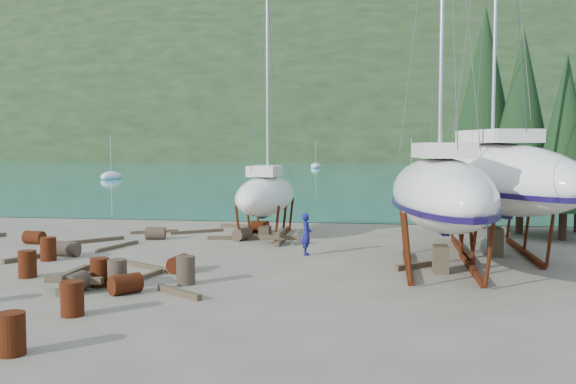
# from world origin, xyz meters

# --- Properties ---
(ground) EXTENTS (600.00, 600.00, 0.00)m
(ground) POSITION_xyz_m (0.00, 0.00, 0.00)
(ground) COLOR #655C4F
(ground) RESTS_ON ground
(bay_water) EXTENTS (700.00, 700.00, 0.00)m
(bay_water) POSITION_xyz_m (0.00, 315.00, 0.01)
(bay_water) COLOR #1B7188
(bay_water) RESTS_ON ground
(far_hill) EXTENTS (800.00, 360.00, 110.00)m
(far_hill) POSITION_xyz_m (0.00, 320.00, 0.00)
(far_hill) COLOR black
(far_hill) RESTS_ON ground
(far_house_left) EXTENTS (6.60, 5.60, 5.60)m
(far_house_left) POSITION_xyz_m (-60.00, 190.00, 2.92)
(far_house_left) COLOR beige
(far_house_left) RESTS_ON ground
(far_house_center) EXTENTS (6.60, 5.60, 5.60)m
(far_house_center) POSITION_xyz_m (-20.00, 190.00, 2.92)
(far_house_center) COLOR beige
(far_house_center) RESTS_ON ground
(far_house_right) EXTENTS (6.60, 5.60, 5.60)m
(far_house_right) POSITION_xyz_m (30.00, 190.00, 2.92)
(far_house_right) COLOR beige
(far_house_right) RESTS_ON ground
(cypress_near_right) EXTENTS (3.60, 3.60, 10.00)m
(cypress_near_right) POSITION_xyz_m (12.50, 12.00, 5.79)
(cypress_near_right) COLOR black
(cypress_near_right) RESTS_ON ground
(cypress_mid_right) EXTENTS (3.06, 3.06, 8.50)m
(cypress_mid_right) POSITION_xyz_m (14.00, 10.00, 4.92)
(cypress_mid_right) COLOR black
(cypress_mid_right) RESTS_ON ground
(cypress_back_left) EXTENTS (4.14, 4.14, 11.50)m
(cypress_back_left) POSITION_xyz_m (11.00, 14.00, 6.66)
(cypress_back_left) COLOR black
(cypress_back_left) RESTS_ON ground
(moored_boat_left) EXTENTS (2.00, 5.00, 6.05)m
(moored_boat_left) POSITION_xyz_m (-30.00, 60.00, 0.39)
(moored_boat_left) COLOR white
(moored_boat_left) RESTS_ON ground
(moored_boat_mid) EXTENTS (2.00, 5.00, 6.05)m
(moored_boat_mid) POSITION_xyz_m (10.00, 80.00, 0.39)
(moored_boat_mid) COLOR white
(moored_boat_mid) RESTS_ON ground
(moored_boat_far) EXTENTS (2.00, 5.00, 6.05)m
(moored_boat_far) POSITION_xyz_m (-8.00, 110.00, 0.39)
(moored_boat_far) COLOR white
(moored_boat_far) RESTS_ON ground
(large_sailboat_near) EXTENTS (3.92, 10.83, 16.75)m
(large_sailboat_near) POSITION_xyz_m (7.83, 1.99, 2.70)
(large_sailboat_near) COLOR white
(large_sailboat_near) RESTS_ON ground
(large_sailboat_far) EXTENTS (6.88, 12.32, 18.72)m
(large_sailboat_far) POSITION_xyz_m (10.22, 5.67, 3.05)
(large_sailboat_far) COLOR white
(large_sailboat_far) RESTS_ON ground
(small_sailboat_shore) EXTENTS (2.69, 7.55, 11.92)m
(small_sailboat_shore) POSITION_xyz_m (0.28, 9.72, 1.96)
(small_sailboat_shore) COLOR white
(small_sailboat_shore) RESTS_ON ground
(worker) EXTENTS (0.45, 0.64, 1.66)m
(worker) POSITION_xyz_m (2.90, 4.27, 0.83)
(worker) COLOR navy
(worker) RESTS_ON ground
(drum_1) EXTENTS (0.64, 0.92, 0.58)m
(drum_1) POSITION_xyz_m (-2.98, -3.24, 0.29)
(drum_1) COLOR #2D2823
(drum_1) RESTS_ON ground
(drum_2) EXTENTS (0.97, 0.72, 0.58)m
(drum_2) POSITION_xyz_m (-9.30, 5.37, 0.29)
(drum_2) COLOR #5A1D0F
(drum_2) RESTS_ON ground
(drum_3) EXTENTS (0.58, 0.58, 0.88)m
(drum_3) POSITION_xyz_m (-1.61, -8.75, 0.44)
(drum_3) COLOR #5A1D0F
(drum_3) RESTS_ON ground
(drum_4) EXTENTS (0.90, 0.61, 0.58)m
(drum_4) POSITION_xyz_m (-0.21, 10.62, 0.29)
(drum_4) COLOR #5A1D0F
(drum_4) RESTS_ON ground
(drum_5) EXTENTS (0.58, 0.58, 0.88)m
(drum_5) POSITION_xyz_m (-0.15, -1.67, 0.44)
(drum_5) COLOR #2D2823
(drum_5) RESTS_ON ground
(drum_6) EXTENTS (0.67, 0.94, 0.58)m
(drum_6) POSITION_xyz_m (-0.97, 0.17, 0.29)
(drum_6) COLOR #5A1D0F
(drum_6) RESTS_ON ground
(drum_7) EXTENTS (0.58, 0.58, 0.88)m
(drum_7) POSITION_xyz_m (-1.84, -5.69, 0.44)
(drum_7) COLOR #5A1D0F
(drum_7) RESTS_ON ground
(drum_8) EXTENTS (0.58, 0.58, 0.88)m
(drum_8) POSITION_xyz_m (-6.52, 1.58, 0.44)
(drum_8) COLOR #5A1D0F
(drum_8) RESTS_ON ground
(drum_9) EXTENTS (0.97, 0.72, 0.58)m
(drum_9) POSITION_xyz_m (-4.49, 7.47, 0.29)
(drum_9) COLOR #2D2823
(drum_9) RESTS_ON ground
(drum_10) EXTENTS (0.58, 0.58, 0.88)m
(drum_10) POSITION_xyz_m (-2.64, -2.38, 0.44)
(drum_10) COLOR #5A1D0F
(drum_10) RESTS_ON ground
(drum_11) EXTENTS (0.87, 1.03, 0.58)m
(drum_11) POSITION_xyz_m (-0.49, 7.81, 0.29)
(drum_11) COLOR #2D2823
(drum_11) RESTS_ON ground
(drum_12) EXTENTS (1.01, 1.05, 0.58)m
(drum_12) POSITION_xyz_m (-1.48, -3.18, 0.29)
(drum_12) COLOR #5A1D0F
(drum_12) RESTS_ON ground
(drum_14) EXTENTS (0.58, 0.58, 0.88)m
(drum_14) POSITION_xyz_m (-5.59, -1.42, 0.44)
(drum_14) COLOR #5A1D0F
(drum_14) RESTS_ON ground
(drum_15) EXTENTS (0.91, 0.63, 0.58)m
(drum_15) POSITION_xyz_m (-6.27, 2.57, 0.29)
(drum_15) COLOR #2D2823
(drum_15) RESTS_ON ground
(drum_17) EXTENTS (0.58, 0.58, 0.88)m
(drum_17) POSITION_xyz_m (-2.00, -2.55, 0.44)
(drum_17) COLOR #2D2823
(drum_17) RESTS_ON ground
(timber_0) EXTENTS (2.12, 1.26, 0.14)m
(timber_0) POSITION_xyz_m (-5.32, 9.53, 0.07)
(timber_0) COLOR brown
(timber_0) RESTS_ON ground
(timber_1) EXTENTS (1.37, 1.26, 0.19)m
(timber_1) POSITION_xyz_m (6.97, 1.99, 0.10)
(timber_1) COLOR brown
(timber_1) RESTS_ON ground
(timber_3) EXTENTS (0.62, 2.79, 0.15)m
(timber_3) POSITION_xyz_m (-1.76, -1.46, 0.07)
(timber_3) COLOR brown
(timber_3) RESTS_ON ground
(timber_6) EXTENTS (1.92, 0.61, 0.19)m
(timber_6) POSITION_xyz_m (-1.70, 12.17, 0.10)
(timber_6) COLOR brown
(timber_6) RESTS_ON ground
(timber_7) EXTENTS (1.65, 1.28, 0.17)m
(timber_7) POSITION_xyz_m (0.12, -3.14, 0.09)
(timber_7) COLOR brown
(timber_7) RESTS_ON ground
(timber_9) EXTENTS (2.31, 1.74, 0.15)m
(timber_9) POSITION_xyz_m (-3.24, 9.89, 0.08)
(timber_9) COLOR brown
(timber_9) RESTS_ON ground
(timber_10) EXTENTS (3.16, 0.52, 0.16)m
(timber_10) POSITION_xyz_m (-0.54, 7.98, 0.08)
(timber_10) COLOR brown
(timber_10) RESTS_ON ground
(timber_11) EXTENTS (2.37, 1.56, 0.15)m
(timber_11) POSITION_xyz_m (-2.11, 0.52, 0.08)
(timber_11) COLOR brown
(timber_11) RESTS_ON ground
(timber_12) EXTENTS (0.92, 1.86, 0.17)m
(timber_12) POSITION_xyz_m (-7.40, 1.54, 0.08)
(timber_12) COLOR brown
(timber_12) RESTS_ON ground
(timber_15) EXTENTS (0.78, 2.72, 0.15)m
(timber_15) POSITION_xyz_m (-5.20, 4.85, 0.07)
(timber_15) COLOR brown
(timber_15) RESTS_ON ground
(timber_17) EXTENTS (1.82, 2.05, 0.16)m
(timber_17) POSITION_xyz_m (-6.83, 6.30, 0.08)
(timber_17) COLOR brown
(timber_17) RESTS_ON ground
(timber_pile_fore) EXTENTS (1.80, 1.80, 0.60)m
(timber_pile_fore) POSITION_xyz_m (-3.22, -2.92, 0.30)
(timber_pile_fore) COLOR brown
(timber_pile_fore) RESTS_ON ground
(timber_pile_aft) EXTENTS (1.80, 1.80, 0.60)m
(timber_pile_aft) POSITION_xyz_m (1.42, 6.92, 0.30)
(timber_pile_aft) COLOR brown
(timber_pile_aft) RESTS_ON ground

